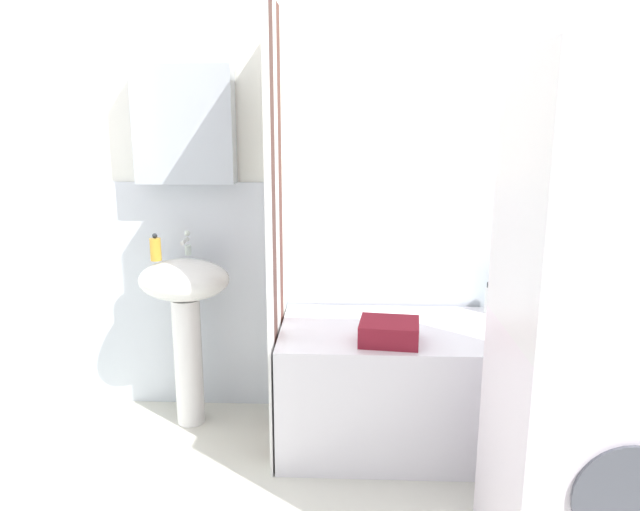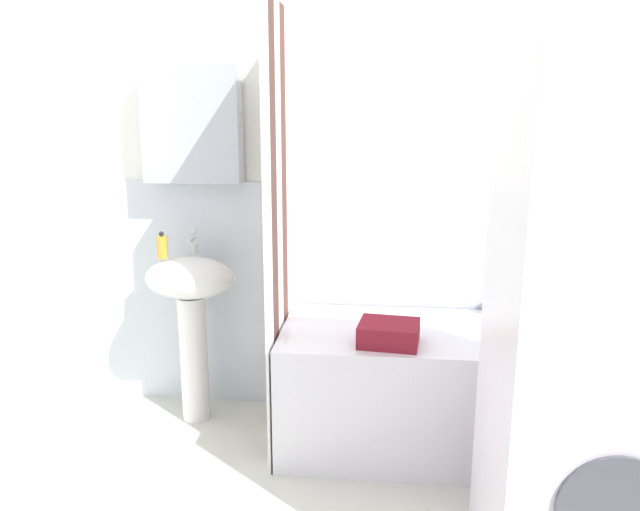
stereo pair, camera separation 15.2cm
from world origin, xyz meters
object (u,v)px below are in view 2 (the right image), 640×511
at_px(body_wash_bottle, 561,302).
at_px(conditioner_bottle, 538,297).
at_px(lotion_bottle, 511,300).
at_px(towel_folded, 389,333).
at_px(sink, 191,302).
at_px(shampoo_bottle, 496,302).
at_px(bathtub, 435,389).
at_px(soap_dispenser, 162,247).
at_px(washer_dryer_stack, 595,339).

relative_size(body_wash_bottle, conditioner_bottle, 0.72).
relative_size(lotion_bottle, towel_folded, 0.74).
height_order(sink, shampoo_bottle, sink).
bearing_deg(sink, lotion_bottle, 3.59).
height_order(bathtub, conditioner_bottle, conditioner_bottle).
xyz_separation_m(body_wash_bottle, conditioner_bottle, (-0.12, -0.02, 0.03)).
height_order(sink, bathtub, sink).
relative_size(soap_dispenser, towel_folded, 0.52).
height_order(bathtub, body_wash_bottle, body_wash_bottle).
relative_size(sink, washer_dryer_stack, 0.49).
bearing_deg(shampoo_bottle, sink, -176.45).
bearing_deg(shampoo_bottle, conditioner_bottle, 7.40).
xyz_separation_m(sink, bathtub, (1.19, -0.14, -0.34)).
bearing_deg(bathtub, washer_dryer_stack, -64.15).
relative_size(sink, bathtub, 0.60).
bearing_deg(conditioner_bottle, washer_dryer_stack, -95.32).
height_order(shampoo_bottle, washer_dryer_stack, washer_dryer_stack).
distance_m(conditioner_bottle, shampoo_bottle, 0.20).
bearing_deg(sink, shampoo_bottle, 3.55).
height_order(body_wash_bottle, shampoo_bottle, shampoo_bottle).
bearing_deg(sink, washer_dryer_stack, -30.98).
bearing_deg(body_wash_bottle, sink, -175.67).
height_order(sink, towel_folded, sink).
xyz_separation_m(body_wash_bottle, towel_folded, (-0.83, -0.45, -0.02)).
distance_m(soap_dispenser, lotion_bottle, 1.71).
relative_size(lotion_bottle, washer_dryer_stack, 0.11).
bearing_deg(sink, body_wash_bottle, 4.33).
xyz_separation_m(soap_dispenser, conditioner_bottle, (1.81, 0.14, -0.24)).
bearing_deg(washer_dryer_stack, sink, 149.02).
distance_m(soap_dispenser, conditioner_bottle, 1.83).
relative_size(lotion_bottle, shampoo_bottle, 1.18).
relative_size(soap_dispenser, conditioner_bottle, 0.63).
distance_m(sink, towel_folded, 1.02).
bearing_deg(shampoo_bottle, washer_dryer_stack, -84.52).
bearing_deg(body_wash_bottle, bathtub, -155.60).
distance_m(bathtub, washer_dryer_stack, 1.07).
bearing_deg(lotion_bottle, washer_dryer_stack, -88.38).
xyz_separation_m(lotion_bottle, shampoo_bottle, (-0.07, -0.01, -0.01)).
xyz_separation_m(soap_dispenser, towel_folded, (1.09, -0.30, -0.29)).
bearing_deg(lotion_bottle, towel_folded, -144.76).
xyz_separation_m(sink, towel_folded, (0.97, -0.32, -0.01)).
relative_size(sink, body_wash_bottle, 5.65).
height_order(conditioner_bottle, shampoo_bottle, conditioner_bottle).
xyz_separation_m(bathtub, body_wash_bottle, (0.61, 0.28, 0.36)).
xyz_separation_m(body_wash_bottle, washer_dryer_stack, (-0.22, -1.09, 0.22)).
height_order(soap_dispenser, conditioner_bottle, soap_dispenser).
bearing_deg(shampoo_bottle, towel_folded, -141.61).
bearing_deg(bathtub, towel_folded, -141.53).
distance_m(conditioner_bottle, lotion_bottle, 0.13).
distance_m(shampoo_bottle, washer_dryer_stack, 1.07).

